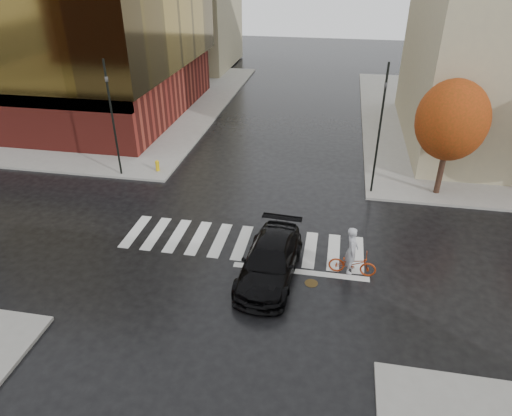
{
  "coord_description": "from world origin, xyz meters",
  "views": [
    {
      "loc": [
        4.02,
        -17.45,
        12.39
      ],
      "look_at": [
        0.69,
        0.49,
        2.0
      ],
      "focal_mm": 32.0,
      "sensor_mm": 36.0,
      "label": 1
    }
  ],
  "objects_px": {
    "traffic_light_ne": "(381,122)",
    "fire_hydrant": "(157,165)",
    "sedan": "(270,261)",
    "traffic_light_nw": "(112,112)",
    "cyclist": "(352,259)"
  },
  "relations": [
    {
      "from": "cyclist",
      "to": "traffic_light_nw",
      "type": "bearing_deg",
      "value": 65.8
    },
    {
      "from": "sedan",
      "to": "traffic_light_nw",
      "type": "bearing_deg",
      "value": 146.05
    },
    {
      "from": "sedan",
      "to": "fire_hydrant",
      "type": "relative_size",
      "value": 7.69
    },
    {
      "from": "sedan",
      "to": "traffic_light_nw",
      "type": "xyz_separation_m",
      "value": [
        -10.72,
        8.25,
        3.29
      ]
    },
    {
      "from": "cyclist",
      "to": "traffic_light_ne",
      "type": "bearing_deg",
      "value": -4.58
    },
    {
      "from": "traffic_light_ne",
      "to": "fire_hydrant",
      "type": "relative_size",
      "value": 10.26
    },
    {
      "from": "fire_hydrant",
      "to": "cyclist",
      "type": "bearing_deg",
      "value": -34.4
    },
    {
      "from": "sedan",
      "to": "fire_hydrant",
      "type": "height_order",
      "value": "sedan"
    },
    {
      "from": "traffic_light_ne",
      "to": "fire_hydrant",
      "type": "bearing_deg",
      "value": 0.23
    },
    {
      "from": "traffic_light_ne",
      "to": "sedan",
      "type": "bearing_deg",
      "value": 64.15
    },
    {
      "from": "cyclist",
      "to": "traffic_light_ne",
      "type": "xyz_separation_m",
      "value": [
        1.12,
        7.88,
        3.52
      ]
    },
    {
      "from": "traffic_light_ne",
      "to": "fire_hydrant",
      "type": "height_order",
      "value": "traffic_light_ne"
    },
    {
      "from": "traffic_light_ne",
      "to": "fire_hydrant",
      "type": "xyz_separation_m",
      "value": [
        -13.21,
        0.4,
        -3.77
      ]
    },
    {
      "from": "cyclist",
      "to": "traffic_light_nw",
      "type": "relative_size",
      "value": 0.33
    },
    {
      "from": "traffic_light_nw",
      "to": "fire_hydrant",
      "type": "distance_m",
      "value": 4.2
    }
  ]
}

